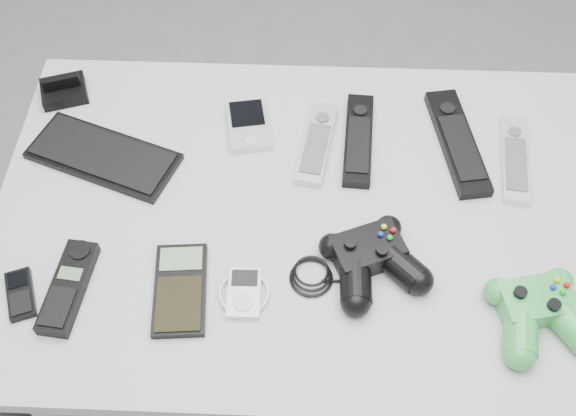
{
  "coord_description": "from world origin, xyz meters",
  "views": [
    {
      "loc": [
        -0.1,
        -0.65,
        1.73
      ],
      "look_at": [
        -0.12,
        0.02,
        0.78
      ],
      "focal_mm": 42.0,
      "sensor_mm": 36.0,
      "label": 1
    }
  ],
  "objects_px": {
    "remote_silver_a": "(317,143)",
    "remote_black_b": "(457,141)",
    "desk": "(315,231)",
    "mobile_phone": "(20,294)",
    "cordless_handset": "(68,287)",
    "calculator": "(180,289)",
    "pda_keyboard": "(103,155)",
    "mp3_player": "(244,293)",
    "pda": "(248,125)",
    "remote_black_a": "(358,139)",
    "remote_silver_b": "(515,159)",
    "controller_green": "(540,310)",
    "controller_black": "(372,258)"
  },
  "relations": [
    {
      "from": "pda_keyboard",
      "to": "calculator",
      "type": "xyz_separation_m",
      "value": [
        0.18,
        -0.27,
        -0.0
      ]
    },
    {
      "from": "desk",
      "to": "remote_silver_a",
      "type": "height_order",
      "value": "remote_silver_a"
    },
    {
      "from": "cordless_handset",
      "to": "remote_silver_a",
      "type": "bearing_deg",
      "value": 45.34
    },
    {
      "from": "remote_black_a",
      "to": "remote_silver_b",
      "type": "xyz_separation_m",
      "value": [
        0.29,
        -0.04,
        -0.0
      ]
    },
    {
      "from": "calculator",
      "to": "controller_green",
      "type": "distance_m",
      "value": 0.57
    },
    {
      "from": "pda",
      "to": "cordless_handset",
      "type": "bearing_deg",
      "value": -136.64
    },
    {
      "from": "pda_keyboard",
      "to": "controller_green",
      "type": "relative_size",
      "value": 1.63
    },
    {
      "from": "remote_black_b",
      "to": "cordless_handset",
      "type": "bearing_deg",
      "value": -163.13
    },
    {
      "from": "desk",
      "to": "remote_silver_a",
      "type": "xyz_separation_m",
      "value": [
        0.0,
        0.15,
        0.08
      ]
    },
    {
      "from": "remote_silver_a",
      "to": "cordless_handset",
      "type": "height_order",
      "value": "cordless_handset"
    },
    {
      "from": "pda_keyboard",
      "to": "controller_black",
      "type": "bearing_deg",
      "value": -2.96
    },
    {
      "from": "remote_silver_a",
      "to": "calculator",
      "type": "bearing_deg",
      "value": -115.02
    },
    {
      "from": "cordless_handset",
      "to": "mp3_player",
      "type": "distance_m",
      "value": 0.28
    },
    {
      "from": "desk",
      "to": "controller_green",
      "type": "distance_m",
      "value": 0.41
    },
    {
      "from": "remote_silver_a",
      "to": "cordless_handset",
      "type": "relative_size",
      "value": 1.17
    },
    {
      "from": "remote_black_a",
      "to": "cordless_handset",
      "type": "xyz_separation_m",
      "value": [
        -0.47,
        -0.33,
        0.0
      ]
    },
    {
      "from": "controller_black",
      "to": "controller_green",
      "type": "height_order",
      "value": "same"
    },
    {
      "from": "mobile_phone",
      "to": "mp3_player",
      "type": "xyz_separation_m",
      "value": [
        0.36,
        0.02,
        0.0
      ]
    },
    {
      "from": "pda",
      "to": "remote_silver_b",
      "type": "height_order",
      "value": "same"
    },
    {
      "from": "desk",
      "to": "pda_keyboard",
      "type": "height_order",
      "value": "pda_keyboard"
    },
    {
      "from": "remote_black_b",
      "to": "mp3_player",
      "type": "bearing_deg",
      "value": -148.63
    },
    {
      "from": "calculator",
      "to": "pda_keyboard",
      "type": "bearing_deg",
      "value": 118.55
    },
    {
      "from": "desk",
      "to": "controller_black",
      "type": "bearing_deg",
      "value": -49.5
    },
    {
      "from": "pda",
      "to": "controller_black",
      "type": "xyz_separation_m",
      "value": [
        0.22,
        -0.3,
        0.02
      ]
    },
    {
      "from": "pda",
      "to": "mobile_phone",
      "type": "xyz_separation_m",
      "value": [
        -0.34,
        -0.38,
        -0.0
      ]
    },
    {
      "from": "pda",
      "to": "remote_black_a",
      "type": "bearing_deg",
      "value": -18.26
    },
    {
      "from": "remote_black_a",
      "to": "controller_green",
      "type": "distance_m",
      "value": 0.45
    },
    {
      "from": "cordless_handset",
      "to": "controller_green",
      "type": "bearing_deg",
      "value": 4.9
    },
    {
      "from": "mp3_player",
      "to": "controller_green",
      "type": "xyz_separation_m",
      "value": [
        0.46,
        -0.02,
        0.02
      ]
    },
    {
      "from": "cordless_handset",
      "to": "remote_black_a",
      "type": "bearing_deg",
      "value": 41.51
    },
    {
      "from": "remote_black_a",
      "to": "remote_silver_b",
      "type": "height_order",
      "value": "remote_black_a"
    },
    {
      "from": "remote_silver_a",
      "to": "remote_black_b",
      "type": "distance_m",
      "value": 0.26
    },
    {
      "from": "desk",
      "to": "pda",
      "type": "xyz_separation_m",
      "value": [
        -0.13,
        0.19,
        0.08
      ]
    },
    {
      "from": "remote_silver_b",
      "to": "controller_green",
      "type": "relative_size",
      "value": 1.19
    },
    {
      "from": "controller_black",
      "to": "cordless_handset",
      "type": "bearing_deg",
      "value": 164.97
    },
    {
      "from": "desk",
      "to": "controller_black",
      "type": "relative_size",
      "value": 4.2
    },
    {
      "from": "desk",
      "to": "remote_black_b",
      "type": "xyz_separation_m",
      "value": [
        0.26,
        0.16,
        0.08
      ]
    },
    {
      "from": "pda",
      "to": "mobile_phone",
      "type": "height_order",
      "value": "pda"
    },
    {
      "from": "pda_keyboard",
      "to": "remote_black_b",
      "type": "relative_size",
      "value": 1.09
    },
    {
      "from": "mp3_player",
      "to": "controller_black",
      "type": "xyz_separation_m",
      "value": [
        0.21,
        0.06,
        0.02
      ]
    },
    {
      "from": "mobile_phone",
      "to": "controller_black",
      "type": "distance_m",
      "value": 0.57
    },
    {
      "from": "mobile_phone",
      "to": "cordless_handset",
      "type": "height_order",
      "value": "cordless_handset"
    },
    {
      "from": "pda",
      "to": "remote_silver_a",
      "type": "height_order",
      "value": "remote_silver_a"
    },
    {
      "from": "pda",
      "to": "remote_black_b",
      "type": "height_order",
      "value": "remote_black_b"
    },
    {
      "from": "remote_silver_b",
      "to": "cordless_handset",
      "type": "relative_size",
      "value": 1.21
    },
    {
      "from": "desk",
      "to": "pda",
      "type": "distance_m",
      "value": 0.24
    },
    {
      "from": "pda_keyboard",
      "to": "mobile_phone",
      "type": "height_order",
      "value": "pda_keyboard"
    },
    {
      "from": "mp3_player",
      "to": "mobile_phone",
      "type": "bearing_deg",
      "value": -178.61
    },
    {
      "from": "remote_silver_a",
      "to": "calculator",
      "type": "height_order",
      "value": "remote_silver_a"
    },
    {
      "from": "pda_keyboard",
      "to": "pda",
      "type": "distance_m",
      "value": 0.28
    }
  ]
}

